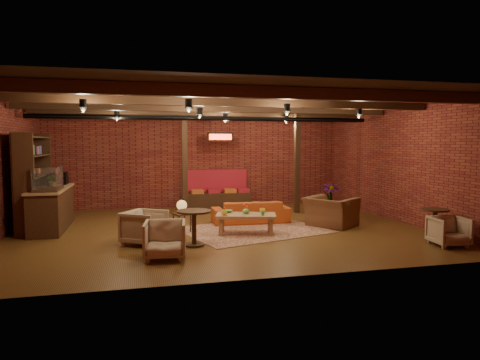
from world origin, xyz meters
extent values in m
plane|color=#402610|center=(0.00, 0.00, 0.00)|extent=(10.00, 10.00, 0.00)
cube|color=black|center=(0.00, 0.00, 3.20)|extent=(10.00, 8.00, 0.02)
cube|color=maroon|center=(0.00, 4.00, 1.60)|extent=(10.00, 0.02, 3.20)
cube|color=maroon|center=(0.00, -4.00, 1.60)|extent=(10.00, 0.02, 3.20)
cube|color=maroon|center=(5.00, 0.00, 1.60)|extent=(0.02, 8.00, 3.20)
cylinder|color=black|center=(0.00, 1.60, 2.85)|extent=(9.60, 0.12, 0.12)
cube|color=black|center=(-0.60, 2.60, 1.60)|extent=(0.16, 0.16, 3.20)
cube|color=black|center=(2.80, 2.00, 1.60)|extent=(0.16, 0.16, 3.20)
imported|color=#337F33|center=(-4.00, 1.20, 1.22)|extent=(0.35, 0.39, 0.30)
cube|color=#FF3519|center=(0.60, 3.10, 2.35)|extent=(0.86, 0.06, 0.30)
cube|color=maroon|center=(0.78, -0.30, 0.01)|extent=(3.93, 3.40, 0.01)
imported|color=#A23D16|center=(0.97, 0.69, 0.30)|extent=(2.08, 0.84, 0.60)
cube|color=olive|center=(0.48, -0.70, 0.45)|extent=(1.53, 1.04, 0.07)
cube|color=olive|center=(-0.14, -0.79, 0.21)|extent=(0.09, 0.09, 0.41)
cube|color=olive|center=(0.98, -1.09, 0.21)|extent=(0.09, 0.09, 0.41)
cube|color=olive|center=(-0.01, -0.31, 0.21)|extent=(0.09, 0.09, 0.41)
cube|color=olive|center=(1.11, -0.62, 0.21)|extent=(0.09, 0.09, 0.41)
imported|color=gold|center=(-0.05, -0.73, 0.54)|extent=(0.17, 0.17, 0.11)
imported|color=#5C9544|center=(0.82, -0.97, 0.53)|extent=(0.14, 0.14, 0.11)
imported|color=gold|center=(0.92, -0.59, 0.54)|extent=(0.17, 0.17, 0.11)
imported|color=#5C9544|center=(0.11, -0.37, 0.51)|extent=(0.30, 0.30, 0.06)
imported|color=#5C9544|center=(0.50, -0.65, 0.55)|extent=(0.16, 0.16, 0.14)
sphere|color=red|center=(0.50, -0.65, 0.68)|extent=(0.10, 0.10, 0.10)
cube|color=black|center=(-0.97, -0.13, 0.45)|extent=(0.49, 0.49, 0.04)
cylinder|color=black|center=(-0.97, -0.13, 0.21)|extent=(0.03, 0.03, 0.43)
cylinder|color=#A07135|center=(-0.97, -0.13, 0.47)|extent=(0.13, 0.13, 0.02)
cylinder|color=#A07135|center=(-0.97, -0.13, 0.54)|extent=(0.04, 0.04, 0.18)
sphere|color=gold|center=(-0.97, -0.13, 0.66)|extent=(0.25, 0.25, 0.25)
cylinder|color=black|center=(-0.86, -1.55, 0.73)|extent=(0.72, 0.72, 0.04)
cylinder|color=black|center=(-0.86, -1.55, 0.37)|extent=(0.10, 0.10, 0.70)
cylinder|color=black|center=(-0.86, -1.55, 0.02)|extent=(0.43, 0.43, 0.04)
imported|color=beige|center=(-1.87, -1.16, 0.40)|extent=(1.04, 1.05, 0.80)
imported|color=beige|center=(-1.52, -2.40, 0.39)|extent=(0.84, 0.79, 0.78)
imported|color=brown|center=(2.86, -0.30, 0.51)|extent=(1.29, 1.40, 1.02)
cube|color=black|center=(3.80, 0.38, 0.46)|extent=(0.56, 0.56, 0.04)
cylinder|color=black|center=(3.80, 0.38, 0.22)|extent=(0.04, 0.04, 0.44)
imported|color=black|center=(3.80, 0.38, 0.49)|extent=(0.23, 0.26, 0.02)
cylinder|color=black|center=(4.40, -2.31, 0.69)|extent=(0.60, 0.60, 0.04)
cylinder|color=black|center=(4.40, -2.31, 0.35)|extent=(0.09, 0.09, 0.66)
cylinder|color=black|center=(4.40, -2.31, 0.02)|extent=(0.36, 0.36, 0.04)
imported|color=beige|center=(4.34, -2.82, 0.34)|extent=(0.73, 0.69, 0.69)
imported|color=#4C7F4C|center=(3.74, 1.61, 1.39)|extent=(1.89, 1.89, 2.78)
camera|label=1|loc=(-1.99, -10.39, 2.17)|focal=32.00mm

